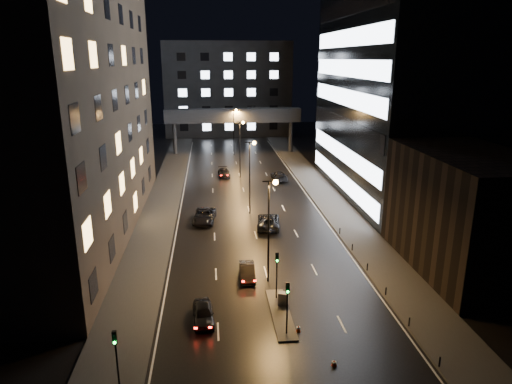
% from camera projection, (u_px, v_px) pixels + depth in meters
% --- Properties ---
extents(ground, '(160.00, 160.00, 0.00)m').
position_uv_depth(ground, '(243.00, 190.00, 74.62)').
color(ground, black).
rests_on(ground, ground).
extents(sidewalk_left, '(5.00, 110.00, 0.15)m').
position_uv_depth(sidewalk_left, '(163.00, 201.00, 68.62)').
color(sidewalk_left, '#383533').
rests_on(sidewalk_left, ground).
extents(sidewalk_right, '(5.00, 110.00, 0.15)m').
position_uv_depth(sidewalk_right, '(326.00, 196.00, 71.04)').
color(sidewalk_right, '#383533').
rests_on(sidewalk_right, ground).
extents(building_left, '(15.00, 48.00, 40.00)m').
position_uv_depth(building_left, '(54.00, 65.00, 51.52)').
color(building_left, '#2D2319').
rests_on(building_left, ground).
extents(building_right_low, '(10.00, 18.00, 12.00)m').
position_uv_depth(building_right_low, '(467.00, 212.00, 45.28)').
color(building_right_low, black).
rests_on(building_right_low, ground).
extents(building_right_glass, '(20.00, 36.00, 45.00)m').
position_uv_depth(building_right_glass, '(414.00, 45.00, 66.86)').
color(building_right_glass, black).
rests_on(building_right_glass, ground).
extents(building_far, '(34.00, 14.00, 25.00)m').
position_uv_depth(building_far, '(228.00, 89.00, 126.43)').
color(building_far, '#333335').
rests_on(building_far, ground).
extents(skybridge, '(30.00, 3.00, 10.00)m').
position_uv_depth(skybridge, '(233.00, 116.00, 100.89)').
color(skybridge, '#333335').
rests_on(skybridge, ground).
extents(median_island, '(1.60, 8.00, 0.15)m').
position_uv_depth(median_island, '(281.00, 313.00, 38.36)').
color(median_island, '#383533').
rests_on(median_island, ground).
extents(traffic_signal_near, '(0.28, 0.34, 4.40)m').
position_uv_depth(traffic_signal_near, '(277.00, 268.00, 39.89)').
color(traffic_signal_near, black).
rests_on(traffic_signal_near, median_island).
extents(traffic_signal_far, '(0.28, 0.34, 4.40)m').
position_uv_depth(traffic_signal_far, '(287.00, 300.00, 34.64)').
color(traffic_signal_far, black).
rests_on(traffic_signal_far, median_island).
extents(traffic_signal_corner, '(0.28, 0.34, 4.40)m').
position_uv_depth(traffic_signal_corner, '(116.00, 351.00, 28.77)').
color(traffic_signal_corner, black).
rests_on(traffic_signal_corner, ground).
extents(bollard_row, '(0.12, 25.12, 0.90)m').
position_uv_depth(bollard_row, '(376.00, 279.00, 43.51)').
color(bollard_row, black).
rests_on(bollard_row, ground).
extents(streetlight_near, '(1.45, 0.50, 10.15)m').
position_uv_depth(streetlight_near, '(270.00, 218.00, 42.26)').
color(streetlight_near, black).
rests_on(streetlight_near, ground).
extents(streetlight_mid_a, '(1.45, 0.50, 10.15)m').
position_uv_depth(streetlight_mid_a, '(251.00, 168.00, 61.35)').
color(streetlight_mid_a, black).
rests_on(streetlight_mid_a, ground).
extents(streetlight_mid_b, '(1.45, 0.50, 10.15)m').
position_uv_depth(streetlight_mid_b, '(241.00, 142.00, 80.43)').
color(streetlight_mid_b, black).
rests_on(streetlight_mid_b, ground).
extents(streetlight_far, '(1.45, 0.50, 10.15)m').
position_uv_depth(streetlight_far, '(234.00, 126.00, 99.52)').
color(streetlight_far, black).
rests_on(streetlight_far, ground).
extents(car_away_a, '(1.99, 4.30, 1.43)m').
position_uv_depth(car_away_a, '(203.00, 313.00, 37.20)').
color(car_away_a, black).
rests_on(car_away_a, ground).
extents(car_away_b, '(1.56, 4.19, 1.37)m').
position_uv_depth(car_away_b, '(247.00, 271.00, 44.55)').
color(car_away_b, black).
rests_on(car_away_b, ground).
extents(car_away_c, '(3.34, 6.13, 1.63)m').
position_uv_depth(car_away_c, '(204.00, 216.00, 59.83)').
color(car_away_c, black).
rests_on(car_away_c, ground).
extents(car_away_d, '(2.24, 4.94, 1.40)m').
position_uv_depth(car_away_d, '(224.00, 173.00, 82.81)').
color(car_away_d, black).
rests_on(car_away_d, ground).
extents(car_toward_a, '(3.47, 6.19, 1.64)m').
position_uv_depth(car_toward_a, '(268.00, 221.00, 57.89)').
color(car_toward_a, black).
rests_on(car_toward_a, ground).
extents(car_toward_b, '(2.57, 5.52, 1.56)m').
position_uv_depth(car_toward_b, '(279.00, 176.00, 80.24)').
color(car_toward_b, black).
rests_on(car_toward_b, ground).
extents(utility_cabinet, '(0.96, 0.79, 1.17)m').
position_uv_depth(utility_cabinet, '(283.00, 299.00, 39.40)').
color(utility_cabinet, '#545557').
rests_on(utility_cabinet, median_island).
extents(cone_a, '(0.51, 0.51, 0.57)m').
position_uv_depth(cone_a, '(298.00, 328.00, 35.88)').
color(cone_a, '#FC430D').
rests_on(cone_a, ground).
extents(cone_b, '(0.41, 0.41, 0.46)m').
position_uv_depth(cone_b, '(334.00, 363.00, 31.92)').
color(cone_b, red).
rests_on(cone_b, ground).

